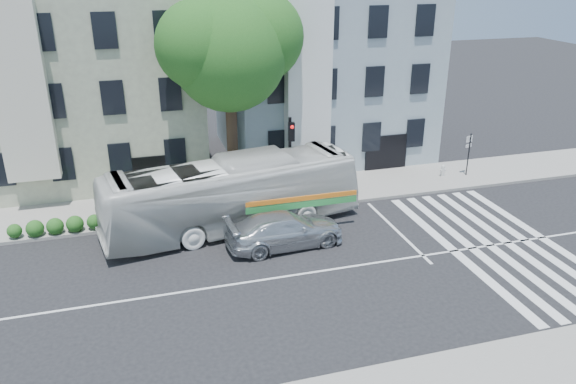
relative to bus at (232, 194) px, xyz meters
name	(u,v)px	position (x,y,z in m)	size (l,w,h in m)	color
ground	(276,278)	(0.73, -4.97, -1.68)	(120.00, 120.00, 0.00)	black
sidewalk_far	(236,199)	(0.73, 3.03, -1.60)	(80.00, 4.00, 0.15)	gray
building_left	(87,78)	(-6.27, 10.03, 3.82)	(12.00, 10.00, 11.00)	gray
building_right	(321,66)	(7.73, 10.03, 3.82)	(12.00, 10.00, 11.00)	#8B9BA6
street_tree	(229,46)	(0.79, 3.77, 6.15)	(7.30, 5.90, 11.10)	#2D2116
bus	(232,194)	(0.00, 0.00, 0.00)	(12.05, 2.82, 3.36)	silver
sedan	(285,230)	(1.85, -2.39, -0.92)	(5.21, 2.12, 1.51)	silver
hedge	(114,220)	(-5.40, 1.33, -1.18)	(8.50, 0.84, 0.70)	#296521
traffic_signal	(291,150)	(3.32, 1.79, 1.28)	(0.48, 0.54, 4.59)	black
fire_hydrant	(443,170)	(12.79, 2.96, -1.19)	(0.38, 0.22, 0.67)	silver
far_sign_pole	(469,149)	(14.19, 2.75, 0.05)	(0.44, 0.21, 2.48)	black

